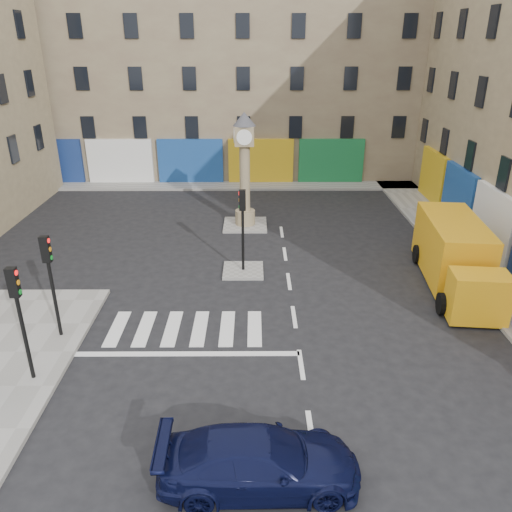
{
  "coord_description": "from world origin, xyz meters",
  "views": [
    {
      "loc": [
        -1.53,
        -12.36,
        9.71
      ],
      "look_at": [
        -1.44,
        5.21,
        2.0
      ],
      "focal_mm": 35.0,
      "sensor_mm": 36.0,
      "label": 1
    }
  ],
  "objects_px": {
    "traffic_light_left_far": "(50,271)",
    "traffic_light_island": "(243,218)",
    "clock_pillar": "(245,163)",
    "navy_sedan": "(259,461)",
    "yellow_van": "(456,255)",
    "traffic_light_left_near": "(18,307)"
  },
  "relations": [
    {
      "from": "traffic_light_left_far",
      "to": "traffic_light_island",
      "type": "relative_size",
      "value": 1.0
    },
    {
      "from": "clock_pillar",
      "to": "navy_sedan",
      "type": "height_order",
      "value": "clock_pillar"
    },
    {
      "from": "traffic_light_left_far",
      "to": "yellow_van",
      "type": "distance_m",
      "value": 15.92
    },
    {
      "from": "traffic_light_left_near",
      "to": "navy_sedan",
      "type": "xyz_separation_m",
      "value": [
        6.89,
        -3.86,
        -1.93
      ]
    },
    {
      "from": "traffic_light_left_far",
      "to": "traffic_light_left_near",
      "type": "bearing_deg",
      "value": -90.0
    },
    {
      "from": "traffic_light_left_near",
      "to": "traffic_light_island",
      "type": "distance_m",
      "value": 10.03
    },
    {
      "from": "traffic_light_left_near",
      "to": "traffic_light_island",
      "type": "xyz_separation_m",
      "value": [
        6.3,
        7.8,
        -0.03
      ]
    },
    {
      "from": "traffic_light_island",
      "to": "navy_sedan",
      "type": "height_order",
      "value": "traffic_light_island"
    },
    {
      "from": "traffic_light_left_near",
      "to": "traffic_light_left_far",
      "type": "bearing_deg",
      "value": 90.0
    },
    {
      "from": "traffic_light_left_near",
      "to": "yellow_van",
      "type": "height_order",
      "value": "traffic_light_left_near"
    },
    {
      "from": "yellow_van",
      "to": "navy_sedan",
      "type": "bearing_deg",
      "value": -122.79
    },
    {
      "from": "navy_sedan",
      "to": "clock_pillar",
      "type": "bearing_deg",
      "value": 0.5
    },
    {
      "from": "clock_pillar",
      "to": "yellow_van",
      "type": "relative_size",
      "value": 0.83
    },
    {
      "from": "traffic_light_left_far",
      "to": "yellow_van",
      "type": "bearing_deg",
      "value": 15.48
    },
    {
      "from": "clock_pillar",
      "to": "yellow_van",
      "type": "distance_m",
      "value": 11.72
    },
    {
      "from": "traffic_light_left_near",
      "to": "clock_pillar",
      "type": "distance_m",
      "value": 15.19
    },
    {
      "from": "clock_pillar",
      "to": "navy_sedan",
      "type": "distance_m",
      "value": 17.9
    },
    {
      "from": "traffic_light_left_near",
      "to": "yellow_van",
      "type": "xyz_separation_m",
      "value": [
        15.29,
        6.63,
        -1.33
      ]
    },
    {
      "from": "traffic_light_left_near",
      "to": "navy_sedan",
      "type": "height_order",
      "value": "traffic_light_left_near"
    },
    {
      "from": "traffic_light_left_near",
      "to": "navy_sedan",
      "type": "bearing_deg",
      "value": -29.25
    },
    {
      "from": "traffic_light_island",
      "to": "yellow_van",
      "type": "bearing_deg",
      "value": -7.39
    },
    {
      "from": "traffic_light_left_near",
      "to": "traffic_light_island",
      "type": "relative_size",
      "value": 1.0
    }
  ]
}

